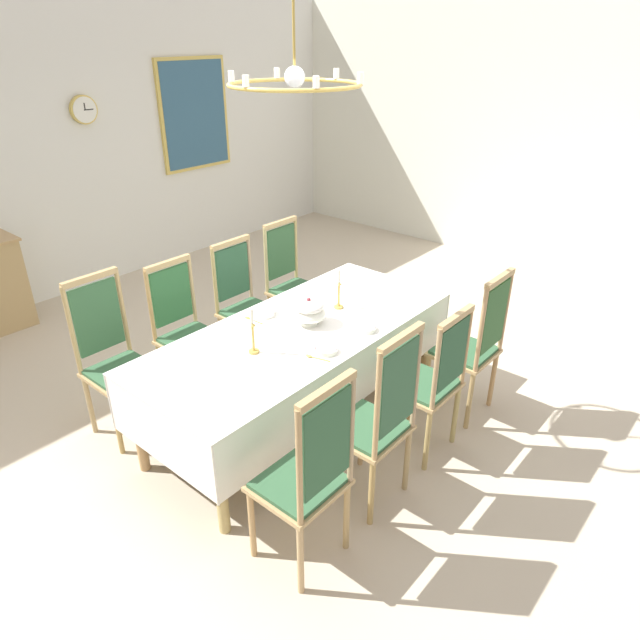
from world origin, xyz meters
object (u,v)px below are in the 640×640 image
Objects in this scene: chair_north_c at (244,302)px; bowl_far_left at (366,328)px; chair_south_d at (474,343)px; soup_tureen at (309,311)px; chair_south_b at (378,418)px; chair_south_a at (308,474)px; spoon_secondary at (312,357)px; chair_north_d at (292,281)px; chair_north_b at (185,328)px; chair_south_c at (431,379)px; chandelier at (295,83)px; bowl_near_right at (326,350)px; spoon_primary at (250,319)px; mounted_clock at (84,110)px; candlestick_west at (253,336)px; framed_painting at (195,115)px; dining_table at (300,338)px; candlestick_east at (339,293)px; chair_north_a at (113,356)px; bowl_near_left at (263,312)px.

chair_north_c is 1.30m from bowl_far_left.
soup_tureen is (-0.79, 0.92, 0.26)m from chair_south_d.
chair_south_d is (1.21, 0.00, -0.02)m from chair_south_b.
chair_south_a is 1.35m from bowl_far_left.
chair_north_d is at bearing 32.02° from spoon_secondary.
chair_south_c is (0.62, -1.82, -0.00)m from chair_north_b.
chair_south_b is 1.07× the size of chair_north_d.
bowl_near_right is at bearing -109.87° from chandelier.
chair_south_a is 6.74× the size of spoon_primary.
chair_south_d is 4.01× the size of mounted_clock.
chandelier reaches higher than chair_north_d.
chair_north_d is 3.56× the size of candlestick_west.
framed_painting is (2.90, 4.44, 1.11)m from chair_south_a.
dining_table is 2.08× the size of chair_south_d.
chair_north_d is at bearing 34.51° from candlestick_west.
chair_south_b reaches higher than chair_north_d.
candlestick_west is 0.88m from candlestick_east.
candlestick_west is 0.40× the size of chandelier.
bowl_far_left reaches higher than dining_table.
chair_north_a is 2.59m from chair_south_d.
candlestick_east reaches higher than bowl_near_left.
chair_south_a is 1.08× the size of chair_north_c.
spoon_secondary is (-1.13, 0.59, 0.17)m from chair_south_d.
chair_south_b is 1.31m from bowl_near_left.
framed_painting reaches higher than dining_table.
chair_north_a is 1.41m from soup_tureen.
dining_table is at bearing 0.00° from candlestick_west.
chair_south_d is (1.83, 0.00, -0.01)m from chair_south_a.
chandelier is (-0.30, 0.91, 1.79)m from chair_south_c.
spoon_secondary is at bearing 66.48° from chair_north_c.
chair_south_d is at bearing -41.85° from bowl_far_left.
chair_south_c is at bearing -75.99° from bowl_near_left.
candlestick_west is 2.09× the size of bowl_near_right.
soup_tureen is (-0.20, 0.91, 0.29)m from chair_south_c.
chair_north_b is 1.26m from spoon_secondary.
candlestick_west is at bearing 131.27° from bowl_near_right.
chair_north_b and chair_north_c have the same top height.
chandelier is at bearing -119.19° from framed_painting.
chair_north_a is 1.07× the size of chair_north_c.
chair_south_a is at bearing -123.19° from framed_painting.
bowl_near_right is at bearing -148.00° from candlestick_east.
chair_north_d is 4.61× the size of soup_tureen.
candlestick_west is 1.02× the size of candlestick_east.
chair_south_a is 1.57m from bowl_near_left.
mounted_clock reaches higher than chair_north_d.
chair_north_b is at bearing 78.05° from spoon_secondary.
dining_table is at bearing 45.80° from chair_north_d.
bowl_near_right is 0.19× the size of chandelier.
chair_south_c is 1.82m from chair_north_c.
spoon_primary is 1.03× the size of spoon_secondary.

